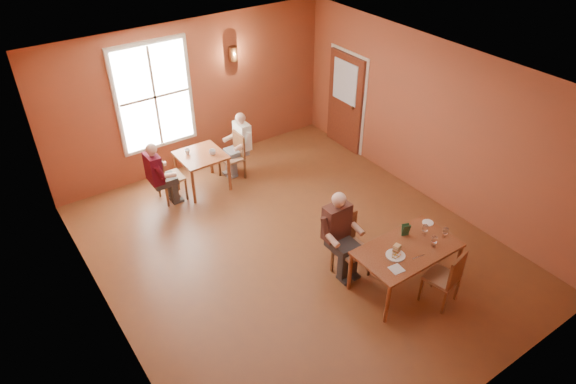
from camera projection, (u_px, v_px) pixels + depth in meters
ground at (295, 249)px, 8.63m from camera, size 6.00×7.00×0.01m
wall_back at (193, 96)px, 10.15m from camera, size 6.00×0.04×3.00m
wall_front at (488, 320)px, 5.41m from camera, size 6.00×0.04×3.00m
wall_left at (99, 248)px, 6.37m from camera, size 0.04×7.00×3.00m
wall_right at (432, 123)px, 9.19m from camera, size 0.04×7.00×3.00m
ceiling at (296, 80)px, 6.93m from camera, size 6.00×7.00×0.04m
window at (154, 97)px, 9.63m from camera, size 1.36×0.10×1.96m
door at (345, 102)px, 10.98m from camera, size 0.12×1.04×2.10m
wall_sconce at (233, 54)px, 10.11m from camera, size 0.16×0.16×0.28m
main_table at (405, 266)px, 7.74m from camera, size 1.55×0.87×0.73m
chair_diner_main at (352, 248)px, 7.87m from camera, size 0.45×0.45×1.03m
diner_main at (354, 240)px, 7.75m from camera, size 0.55×0.55×1.38m
chair_empty at (442, 276)px, 7.41m from camera, size 0.50×0.50×0.95m
plate_food at (395, 255)px, 7.39m from camera, size 0.33×0.33×0.04m
sandwich at (397, 249)px, 7.43m from camera, size 0.12×0.11×0.12m
goblet_a at (425, 230)px, 7.72m from camera, size 0.08×0.08×0.21m
goblet_b at (445, 233)px, 7.69m from camera, size 0.10×0.10×0.19m
goblet_c at (434, 241)px, 7.51m from camera, size 0.09×0.09×0.20m
menu_stand at (406, 230)px, 7.73m from camera, size 0.13×0.10×0.20m
knife at (418, 257)px, 7.38m from camera, size 0.21×0.05×0.00m
napkin at (397, 269)px, 7.17m from camera, size 0.20×0.20×0.01m
side_plate at (428, 223)px, 8.03m from camera, size 0.18×0.18×0.01m
second_table at (203, 171)px, 9.96m from camera, size 0.85×0.85×0.75m
chair_diner_white at (231, 157)px, 10.21m from camera, size 0.42×0.42×0.94m
diner_white at (232, 149)px, 10.13m from camera, size 0.51×0.51×1.27m
chair_diner_maroon at (171, 176)px, 9.59m from camera, size 0.43×0.43×0.98m
diner_maroon at (168, 170)px, 9.49m from camera, size 0.51×0.51×1.28m
cup_a at (212, 152)px, 9.72m from camera, size 0.14×0.14×0.10m
cup_b at (187, 152)px, 9.74m from camera, size 0.11×0.11×0.10m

